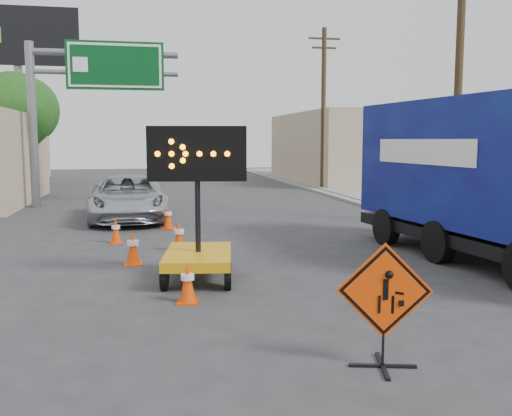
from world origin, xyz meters
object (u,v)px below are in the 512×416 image
object	(u,v)px
pickup_truck	(128,198)
box_truck	(483,188)
construction_sign	(384,302)
arrow_board	(198,247)

from	to	relation	value
pickup_truck	box_truck	distance (m)	12.00
construction_sign	arrow_board	size ratio (longest dim) A/B	0.51
arrow_board	pickup_truck	size ratio (longest dim) A/B	0.55
box_truck	pickup_truck	bearing A→B (deg)	128.30
construction_sign	box_truck	bearing A→B (deg)	63.11
pickup_truck	arrow_board	bearing A→B (deg)	-82.13
construction_sign	box_truck	world-z (taller)	box_truck
construction_sign	box_truck	distance (m)	7.45
arrow_board	pickup_truck	xyz separation A→B (m)	(-1.58, 9.26, 0.10)
construction_sign	pickup_truck	bearing A→B (deg)	118.03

